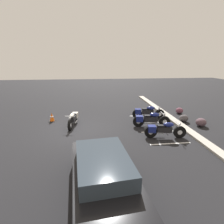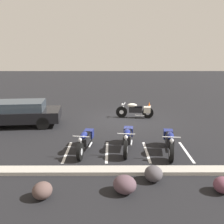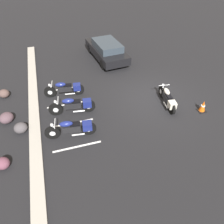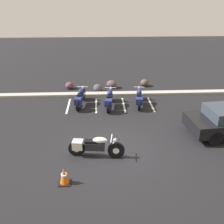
% 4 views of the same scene
% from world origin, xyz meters
% --- Properties ---
extents(ground, '(60.00, 60.00, 0.00)m').
position_xyz_m(ground, '(0.00, 0.00, 0.00)').
color(ground, black).
extents(motorcycle_cream_featured, '(2.16, 0.67, 0.85)m').
position_xyz_m(motorcycle_cream_featured, '(-0.73, -0.41, 0.45)').
color(motorcycle_cream_featured, black).
rests_on(motorcycle_cream_featured, ground).
extents(parked_bike_0, '(0.71, 2.26, 0.89)m').
position_xyz_m(parked_bike_0, '(-1.53, 4.65, 0.47)').
color(parked_bike_0, black).
rests_on(parked_bike_0, ground).
extents(parked_bike_1, '(0.71, 2.31, 0.91)m').
position_xyz_m(parked_bike_1, '(0.08, 4.33, 0.48)').
color(parked_bike_1, black).
rests_on(parked_bike_1, ground).
extents(parked_bike_2, '(0.69, 2.19, 0.86)m').
position_xyz_m(parked_bike_2, '(1.73, 4.52, 0.46)').
color(parked_bike_2, black).
rests_on(parked_bike_2, ground).
extents(car_black, '(4.46, 2.21, 1.29)m').
position_xyz_m(car_black, '(5.52, 1.10, 0.68)').
color(car_black, black).
rests_on(car_black, ground).
extents(concrete_curb, '(18.00, 0.50, 0.12)m').
position_xyz_m(concrete_curb, '(0.00, 6.34, 0.06)').
color(concrete_curb, '#A8A399').
rests_on(concrete_curb, ground).
extents(landscape_rock_0, '(0.63, 0.66, 0.49)m').
position_xyz_m(landscape_rock_0, '(-0.56, 6.92, 0.24)').
color(landscape_rock_0, '#484448').
rests_on(landscape_rock_0, ground).
extents(landscape_rock_2, '(0.76, 0.76, 0.46)m').
position_xyz_m(landscape_rock_2, '(-2.42, 7.56, 0.23)').
color(landscape_rock_2, brown).
rests_on(landscape_rock_2, ground).
extents(landscape_rock_3, '(0.92, 0.91, 0.51)m').
position_xyz_m(landscape_rock_3, '(0.35, 7.58, 0.26)').
color(landscape_rock_3, '#513D45').
rests_on(landscape_rock_3, ground).
extents(traffic_cone, '(0.40, 0.40, 0.61)m').
position_xyz_m(traffic_cone, '(-1.68, -1.93, 0.29)').
color(traffic_cone, black).
rests_on(traffic_cone, ground).
extents(stall_line_0, '(0.10, 2.10, 0.00)m').
position_xyz_m(stall_line_0, '(-2.22, 4.64, 0.00)').
color(stall_line_0, white).
rests_on(stall_line_0, ground).
extents(stall_line_1, '(0.10, 2.10, 0.00)m').
position_xyz_m(stall_line_1, '(-0.66, 4.64, 0.00)').
color(stall_line_1, white).
rests_on(stall_line_1, ground).
extents(stall_line_2, '(0.10, 2.10, 0.00)m').
position_xyz_m(stall_line_2, '(0.90, 4.64, 0.00)').
color(stall_line_2, white).
rests_on(stall_line_2, ground).
extents(stall_line_3, '(0.10, 2.10, 0.00)m').
position_xyz_m(stall_line_3, '(2.46, 4.64, 0.00)').
color(stall_line_3, white).
rests_on(stall_line_3, ground).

